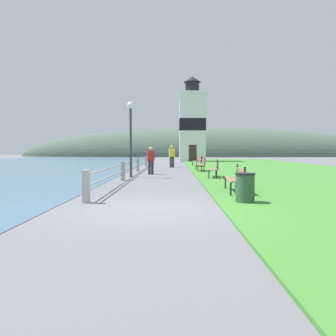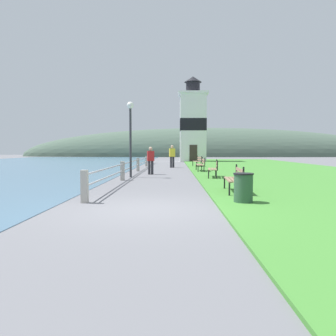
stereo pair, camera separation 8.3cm
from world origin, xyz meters
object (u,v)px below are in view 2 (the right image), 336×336
park_bench_midway (214,168)px  person_strolling (172,155)px  park_bench_far (201,164)px  lighthouse (193,124)px  person_by_railing (151,160)px  trash_bin (243,189)px  park_bench_near (235,177)px  lamp_post (130,125)px  park_bench_by_lighthouse (198,161)px

park_bench_midway → person_strolling: 10.05m
park_bench_far → lighthouse: lighthouse is taller
person_by_railing → trash_bin: bearing=-177.3°
park_bench_near → park_bench_midway: same height
lighthouse → park_bench_midway: bearing=-90.4°
trash_bin → park_bench_far: bearing=90.4°
park_bench_midway → lamp_post: lamp_post is taller
lighthouse → person_strolling: 14.14m
park_bench_by_lighthouse → trash_bin: park_bench_by_lighthouse is taller
person_strolling → trash_bin: size_ratio=2.15×
park_bench_far → lighthouse: bearing=-91.1°
park_bench_far → trash_bin: size_ratio=2.37×
park_bench_by_lighthouse → park_bench_far: bearing=81.3°
park_bench_near → lamp_post: lamp_post is taller
park_bench_by_lighthouse → person_by_railing: 8.85m
person_strolling → trash_bin: 17.81m
park_bench_far → person_by_railing: 3.95m
park_bench_near → park_bench_midway: 5.76m
lighthouse → lamp_post: 23.21m
person_strolling → lighthouse: bearing=-27.6°
lighthouse → person_by_railing: (-3.58, -20.75, -3.68)m
park_bench_by_lighthouse → person_by_railing: (-3.34, -8.19, 0.34)m
park_bench_near → park_bench_by_lighthouse: 16.47m
park_bench_far → park_bench_by_lighthouse: (0.18, 5.83, -0.00)m
person_by_railing → park_bench_midway: bearing=-141.1°
park_bench_by_lighthouse → person_by_railing: person_by_railing is taller
park_bench_midway → person_by_railing: bearing=-30.2°
person_strolling → trash_bin: bearing=169.1°
person_by_railing → trash_bin: 10.91m
lamp_post → trash_bin: bearing=-63.8°
park_bench_by_lighthouse → trash_bin: (-0.09, -18.60, -0.11)m
park_bench_near → park_bench_midway: (-0.01, 5.76, -0.00)m
park_bench_midway → lamp_post: (-4.33, 0.57, 2.20)m
person_by_railing → trash_bin: (3.25, -10.41, -0.45)m
park_bench_far → person_by_railing: bearing=37.0°
person_by_railing → park_bench_by_lighthouse: bearing=-36.9°
park_bench_midway → person_strolling: size_ratio=1.01×
park_bench_far → person_strolling: person_strolling is taller
person_by_railing → trash_bin: person_by_railing is taller
park_bench_midway → lighthouse: size_ratio=0.18×
park_bench_midway → lamp_post: size_ratio=0.46×
park_bench_by_lighthouse → person_strolling: 2.37m
park_bench_midway → trash_bin: park_bench_midway is taller
park_bench_far → lighthouse: 18.83m
park_bench_near → park_bench_by_lighthouse: same height
person_strolling → park_bench_far: bearing=-175.9°
person_strolling → park_bench_near: bearing=170.6°
person_strolling → lamp_post: 9.62m
person_by_railing → park_bench_near: bearing=-172.2°
trash_bin → lamp_post: size_ratio=0.21×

